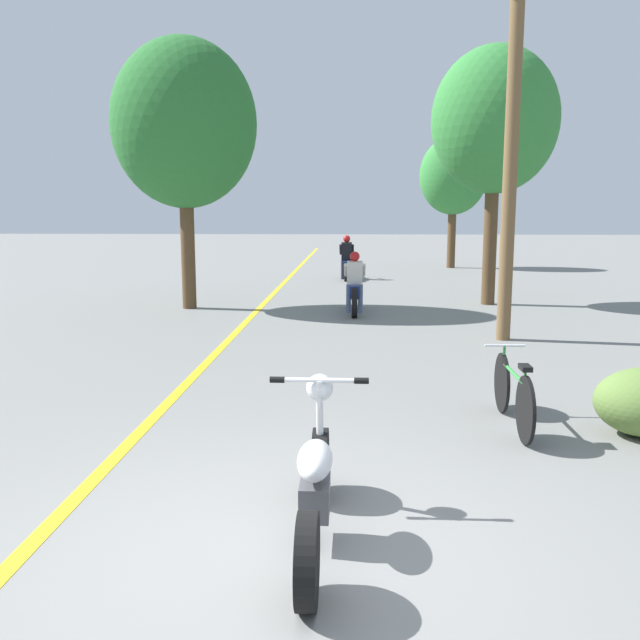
% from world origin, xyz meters
% --- Properties ---
extents(ground_plane, '(120.00, 120.00, 0.00)m').
position_xyz_m(ground_plane, '(0.00, 0.00, 0.00)').
color(ground_plane, slate).
extents(lane_stripe_center, '(0.14, 48.00, 0.01)m').
position_xyz_m(lane_stripe_center, '(-1.70, 12.12, 0.00)').
color(lane_stripe_center, yellow).
rests_on(lane_stripe_center, ground).
extents(utility_pole, '(1.10, 0.24, 6.72)m').
position_xyz_m(utility_pole, '(3.13, 7.66, 3.45)').
color(utility_pole, brown).
rests_on(utility_pole, ground).
extents(roadside_tree_right_near, '(2.95, 2.65, 6.02)m').
position_xyz_m(roadside_tree_right_near, '(3.74, 12.24, 4.29)').
color(roadside_tree_right_near, '#513A23').
rests_on(roadside_tree_right_near, ground).
extents(roadside_tree_right_far, '(2.62, 2.36, 5.09)m').
position_xyz_m(roadside_tree_right_far, '(4.32, 22.81, 3.55)').
color(roadside_tree_right_far, '#513A23').
rests_on(roadside_tree_right_far, ground).
extents(roadside_tree_left, '(3.26, 2.93, 6.04)m').
position_xyz_m(roadside_tree_left, '(-3.33, 11.22, 4.14)').
color(roadside_tree_left, '#513A23').
rests_on(roadside_tree_left, ground).
extents(motorcycle_foreground, '(0.74, 2.07, 1.03)m').
position_xyz_m(motorcycle_foreground, '(0.24, 0.18, 0.41)').
color(motorcycle_foreground, black).
rests_on(motorcycle_foreground, ground).
extents(motorcycle_rider_lead, '(0.50, 2.03, 1.36)m').
position_xyz_m(motorcycle_rider_lead, '(0.51, 10.72, 0.51)').
color(motorcycle_rider_lead, black).
rests_on(motorcycle_rider_lead, ground).
extents(motorcycle_rider_far, '(0.50, 1.96, 1.44)m').
position_xyz_m(motorcycle_rider_far, '(0.25, 18.13, 0.55)').
color(motorcycle_rider_far, black).
rests_on(motorcycle_rider_far, ground).
extents(bicycle_parked, '(0.44, 1.73, 0.79)m').
position_xyz_m(bicycle_parked, '(2.17, 2.75, 0.36)').
color(bicycle_parked, black).
rests_on(bicycle_parked, ground).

